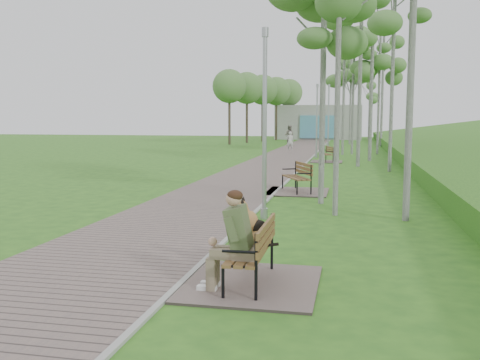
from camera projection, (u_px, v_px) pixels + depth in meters
name	position (u px, v px, depth m)	size (l,w,h in m)	color
ground	(254.00, 214.00, 14.17)	(120.00, 120.00, 0.00)	#2C601D
walkway	(287.00, 156.00, 35.42)	(3.50, 67.00, 0.04)	#6F5F5A
kerb	(313.00, 156.00, 35.06)	(0.10, 67.00, 0.05)	#999993
building_north	(319.00, 122.00, 63.78)	(10.00, 5.20, 4.00)	#9E9E99
bench_main	(245.00, 254.00, 8.09)	(2.00, 2.22, 1.74)	#6F5F5A
bench_second	(296.00, 185.00, 18.27)	(2.06, 2.29, 1.26)	#6F5F5A
bench_third	(326.00, 158.00, 30.87)	(1.79, 1.99, 1.10)	#6F5F5A
lamp_post_near	(265.00, 131.00, 13.26)	(0.18, 0.18, 4.73)	#9B9DA2
lamp_post_second	(317.00, 123.00, 34.09)	(0.18, 0.18, 4.67)	#9B9DA2
lamp_post_third	(328.00, 117.00, 47.56)	(0.21, 0.21, 5.50)	#9B9DA2
pedestrian_near	(290.00, 141.00, 40.83)	(0.55, 0.36, 1.50)	silver
pedestrian_far	(289.00, 135.00, 49.05)	(0.90, 0.71, 1.86)	gray
birch_mid_a	(362.00, 14.00, 27.17)	(2.70, 2.70, 9.90)	silver
birch_mid_b	(373.00, 25.00, 30.77)	(2.64, 2.64, 9.97)	silver
birch_mid_c	(354.00, 71.00, 36.75)	(2.49, 2.49, 7.34)	silver
birch_far_a	(380.00, 57.00, 36.57)	(2.38, 2.38, 8.51)	silver
birch_far_b	(345.00, 55.00, 36.13)	(2.43, 2.43, 8.58)	silver
birch_far_c	(384.00, 51.00, 46.55)	(2.76, 2.76, 10.55)	silver
birch_distant_a	(351.00, 65.00, 50.54)	(2.95, 2.95, 9.55)	silver
birch_distant_b	(370.00, 93.00, 61.55)	(2.21, 2.21, 6.89)	silver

